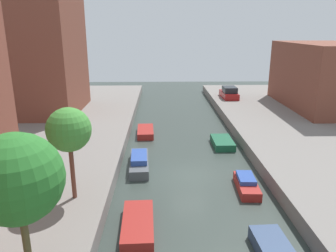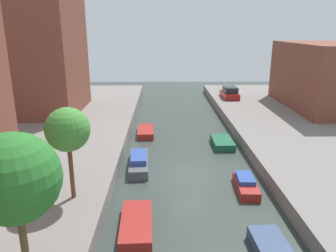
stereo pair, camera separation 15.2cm
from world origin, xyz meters
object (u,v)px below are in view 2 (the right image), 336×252
(parked_car, at_px, (230,93))
(moored_boat_right_2, at_px, (273,252))
(apartment_tower_far, at_px, (26,15))
(moored_boat_right_3, at_px, (246,184))
(street_tree_1, at_px, (14,179))
(moored_boat_left_4, at_px, (146,132))
(moored_boat_right_4, at_px, (222,143))
(low_block_right, at_px, (333,76))
(street_tree_2, at_px, (68,130))
(moored_boat_left_3, at_px, (139,162))
(moored_boat_left_2, at_px, (136,225))

(parked_car, xyz_separation_m, moored_boat_right_2, (-4.10, -30.47, -1.30))
(apartment_tower_far, xyz_separation_m, moored_boat_right_2, (19.10, -23.94, -11.00))
(apartment_tower_far, distance_m, moored_boat_right_3, 28.34)
(street_tree_1, distance_m, moored_boat_left_4, 21.12)
(street_tree_1, bearing_deg, apartment_tower_far, 109.34)
(moored_boat_right_4, bearing_deg, parked_car, 76.59)
(low_block_right, distance_m, moored_boat_left_4, 23.08)
(low_block_right, relative_size, street_tree_2, 2.81)
(moored_boat_right_3, distance_m, moored_boat_right_4, 8.13)
(moored_boat_left_4, distance_m, moored_boat_right_2, 19.13)
(moored_boat_right_2, height_order, moored_boat_right_3, moored_boat_right_3)
(street_tree_2, distance_m, moored_boat_left_3, 8.22)
(apartment_tower_far, xyz_separation_m, moored_boat_left_4, (12.52, -5.98, -11.03))
(apartment_tower_far, relative_size, parked_car, 4.94)
(moored_boat_right_3, xyz_separation_m, moored_boat_right_4, (-0.05, 8.13, -0.06))
(moored_boat_left_2, relative_size, moored_boat_left_3, 0.85)
(street_tree_2, bearing_deg, moored_boat_left_4, 76.73)
(street_tree_2, bearing_deg, moored_boat_right_2, -21.87)
(street_tree_2, height_order, moored_boat_right_3, street_tree_2)
(moored_boat_left_4, bearing_deg, moored_boat_left_3, -90.90)
(moored_boat_left_3, distance_m, moored_boat_left_4, 7.85)
(low_block_right, xyz_separation_m, moored_boat_right_4, (-14.56, -10.49, -4.39))
(moored_boat_right_2, relative_size, moored_boat_right_4, 1.01)
(moored_boat_left_2, bearing_deg, moored_boat_right_4, 61.75)
(moored_boat_left_4, height_order, moored_boat_right_3, moored_boat_right_3)
(parked_car, height_order, moored_boat_left_2, parked_car)
(moored_boat_right_2, height_order, moored_boat_right_4, moored_boat_right_2)
(parked_car, relative_size, moored_boat_left_3, 0.90)
(street_tree_1, xyz_separation_m, moored_boat_left_3, (3.18, 12.44, -4.73))
(low_block_right, bearing_deg, moored_boat_left_2, -132.85)
(street_tree_2, relative_size, moored_boat_left_4, 1.39)
(moored_boat_left_4, bearing_deg, street_tree_1, -99.24)
(street_tree_1, distance_m, moored_boat_right_3, 14.40)
(street_tree_1, height_order, parked_car, street_tree_1)
(street_tree_1, distance_m, moored_boat_right_2, 11.25)
(parked_car, relative_size, moored_boat_right_3, 1.26)
(apartment_tower_far, bearing_deg, moored_boat_right_4, -25.50)
(street_tree_1, relative_size, street_tree_2, 1.13)
(street_tree_2, bearing_deg, apartment_tower_far, 114.78)
(parked_car, xyz_separation_m, moored_boat_left_4, (-10.69, -12.51, -1.33))
(parked_car, height_order, moored_boat_left_4, parked_car)
(street_tree_1, bearing_deg, moored_boat_right_2, 13.27)
(street_tree_2, bearing_deg, parked_car, 62.17)
(apartment_tower_far, xyz_separation_m, moored_boat_right_3, (19.49, -17.40, -10.97))
(street_tree_1, height_order, moored_boat_right_2, street_tree_1)
(apartment_tower_far, height_order, moored_boat_left_2, apartment_tower_far)
(parked_car, bearing_deg, apartment_tower_far, -164.28)
(low_block_right, bearing_deg, street_tree_1, -132.04)
(street_tree_1, bearing_deg, parked_car, 66.90)
(low_block_right, xyz_separation_m, street_tree_2, (-24.78, -21.19, 0.20))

